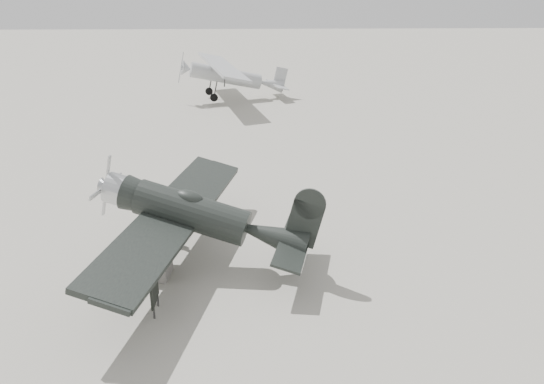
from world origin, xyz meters
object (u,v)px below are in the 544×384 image
(highwing_monoplane, at_px, (230,73))
(equipment_block, at_px, (147,266))
(sign_board, at_px, (154,289))
(lowwing_monoplane, at_px, (202,216))

(highwing_monoplane, height_order, equipment_block, highwing_monoplane)
(highwing_monoplane, xyz_separation_m, sign_board, (-1.09, -28.98, -1.32))
(highwing_monoplane, xyz_separation_m, equipment_block, (-1.76, -26.83, -1.76))
(lowwing_monoplane, xyz_separation_m, equipment_block, (-1.90, -0.79, -1.47))
(highwing_monoplane, distance_m, sign_board, 29.03)
(equipment_block, bearing_deg, lowwing_monoplane, 22.58)
(lowwing_monoplane, distance_m, highwing_monoplane, 26.04)
(lowwing_monoplane, distance_m, sign_board, 3.34)
(equipment_block, relative_size, sign_board, 1.12)
(equipment_block, xyz_separation_m, sign_board, (0.67, -2.15, 0.44))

